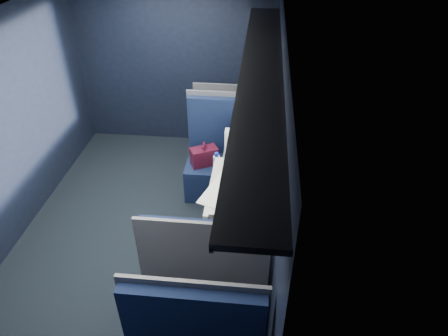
# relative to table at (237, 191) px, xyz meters

# --- Properties ---
(ground) EXTENTS (2.80, 4.20, 0.01)m
(ground) POSITION_rel_table_xyz_m (-1.03, 0.00, -0.67)
(ground) COLOR black
(room_shell) EXTENTS (3.00, 4.40, 2.40)m
(room_shell) POSITION_rel_table_xyz_m (-1.01, 0.00, 0.81)
(room_shell) COLOR black
(room_shell) RESTS_ON ground
(table) EXTENTS (0.62, 1.00, 0.74)m
(table) POSITION_rel_table_xyz_m (0.00, 0.00, 0.00)
(table) COLOR #54565E
(table) RESTS_ON ground
(seat_bay_near) EXTENTS (1.04, 0.62, 1.26)m
(seat_bay_near) POSITION_rel_table_xyz_m (-0.19, 0.87, -0.24)
(seat_bay_near) COLOR black
(seat_bay_near) RESTS_ON ground
(seat_bay_far) EXTENTS (1.04, 0.62, 1.26)m
(seat_bay_far) POSITION_rel_table_xyz_m (-0.18, -0.87, -0.25)
(seat_bay_far) COLOR black
(seat_bay_far) RESTS_ON ground
(seat_row_front) EXTENTS (1.04, 0.51, 1.16)m
(seat_row_front) POSITION_rel_table_xyz_m (-0.18, 1.80, -0.25)
(seat_row_front) COLOR black
(seat_row_front) RESTS_ON ground
(man) EXTENTS (0.53, 0.56, 1.32)m
(man) POSITION_rel_table_xyz_m (0.07, 0.70, 0.06)
(man) COLOR black
(man) RESTS_ON ground
(woman) EXTENTS (0.53, 0.56, 1.32)m
(woman) POSITION_rel_table_xyz_m (0.07, -0.71, 0.06)
(woman) COLOR black
(woman) RESTS_ON ground
(papers) EXTENTS (0.85, 1.01, 0.01)m
(papers) POSITION_rel_table_xyz_m (0.05, -0.01, 0.08)
(papers) COLOR white
(papers) RESTS_ON table
(laptop) EXTENTS (0.29, 0.37, 0.26)m
(laptop) POSITION_rel_table_xyz_m (0.31, 0.03, 0.15)
(laptop) COLOR silver
(laptop) RESTS_ON table
(bottle_small) EXTENTS (0.06, 0.06, 0.20)m
(bottle_small) POSITION_rel_table_xyz_m (0.30, 0.26, 0.17)
(bottle_small) COLOR silver
(bottle_small) RESTS_ON table
(cup) EXTENTS (0.07, 0.07, 0.10)m
(cup) POSITION_rel_table_xyz_m (0.30, 0.33, 0.12)
(cup) COLOR white
(cup) RESTS_ON table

